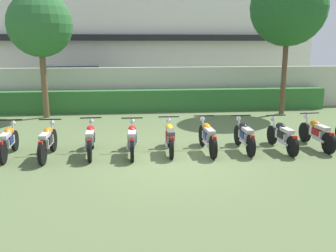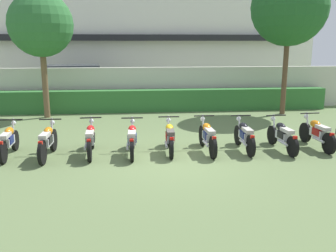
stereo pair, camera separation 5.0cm
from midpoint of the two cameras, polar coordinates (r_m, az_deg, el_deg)
name	(u,v)px [view 1 (the left image)]	position (r m, az deg, el deg)	size (l,w,h in m)	color
ground	(172,160)	(9.78, 0.44, -5.22)	(60.00, 60.00, 0.00)	#607547
building	(144,41)	(25.62, -3.81, 13.04)	(20.79, 6.50, 6.34)	white
compound_wall	(152,88)	(17.29, -2.54, 5.89)	(19.75, 0.30, 1.92)	beige
hedge_row	(153,100)	(16.66, -2.37, 3.98)	(15.80, 0.70, 0.97)	#337033
parked_car	(76,83)	(20.17, -14.13, 6.43)	(4.68, 2.48, 1.89)	black
tree_near_inspector	(40,25)	(15.82, -19.27, 14.53)	(2.54, 2.54, 5.00)	brown
tree_far_side	(289,8)	(16.59, 18.05, 16.98)	(3.13, 3.13, 6.00)	brown
motorcycle_in_row_1	(8,141)	(10.80, -23.58, -2.14)	(0.60, 1.81, 0.95)	black
motorcycle_in_row_2	(48,141)	(10.36, -18.26, -2.23)	(0.60, 1.87, 0.97)	black
motorcycle_in_row_3	(91,139)	(10.32, -12.02, -1.96)	(0.60, 1.88, 0.96)	black
motorcycle_in_row_4	(132,139)	(10.15, -5.69, -1.98)	(0.60, 1.82, 0.96)	black
motorcycle_in_row_5	(170,137)	(10.31, 0.14, -1.71)	(0.60, 1.81, 0.95)	black
motorcycle_in_row_6	(207,136)	(10.43, 5.99, -1.58)	(0.60, 1.92, 0.96)	black
motorcycle_in_row_7	(244,135)	(10.71, 11.58, -1.42)	(0.60, 1.81, 0.96)	black
motorcycle_in_row_8	(282,135)	(11.01, 17.10, -1.37)	(0.60, 1.89, 0.94)	black
motorcycle_in_row_9	(317,133)	(11.61, 21.89, -0.97)	(0.60, 1.91, 0.96)	black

